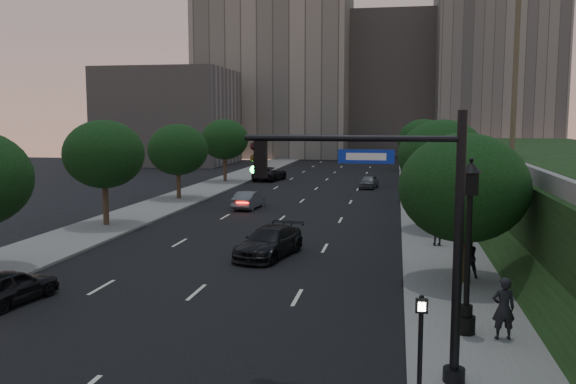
% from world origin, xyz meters
% --- Properties ---
extents(ground, '(160.00, 160.00, 0.00)m').
position_xyz_m(ground, '(0.00, 0.00, 0.00)').
color(ground, black).
rests_on(ground, ground).
extents(road_surface, '(16.00, 140.00, 0.02)m').
position_xyz_m(road_surface, '(0.00, 30.00, 0.01)').
color(road_surface, black).
rests_on(road_surface, ground).
extents(sidewalk_right, '(4.50, 140.00, 0.15)m').
position_xyz_m(sidewalk_right, '(10.25, 30.00, 0.07)').
color(sidewalk_right, slate).
rests_on(sidewalk_right, ground).
extents(sidewalk_left, '(4.50, 140.00, 0.15)m').
position_xyz_m(sidewalk_left, '(-10.25, 30.00, 0.07)').
color(sidewalk_left, slate).
rests_on(sidewalk_left, ground).
extents(parapet_wall, '(0.35, 90.00, 0.70)m').
position_xyz_m(parapet_wall, '(13.50, 28.00, 4.35)').
color(parapet_wall, slate).
rests_on(parapet_wall, embankment).
extents(office_block_left, '(26.00, 20.00, 32.00)m').
position_xyz_m(office_block_left, '(-14.00, 92.00, 16.00)').
color(office_block_left, gray).
rests_on(office_block_left, ground).
extents(office_block_mid, '(22.00, 18.00, 26.00)m').
position_xyz_m(office_block_mid, '(6.00, 102.00, 13.00)').
color(office_block_mid, gray).
rests_on(office_block_mid, ground).
extents(office_block_right, '(20.00, 22.00, 36.00)m').
position_xyz_m(office_block_right, '(24.00, 96.00, 18.00)').
color(office_block_right, gray).
rests_on(office_block_right, ground).
extents(office_block_filler, '(18.00, 16.00, 14.00)m').
position_xyz_m(office_block_filler, '(-26.00, 70.00, 7.00)').
color(office_block_filler, gray).
rests_on(office_block_filler, ground).
extents(tree_right_a, '(5.20, 5.20, 6.24)m').
position_xyz_m(tree_right_a, '(10.30, 8.00, 4.02)').
color(tree_right_a, '#38281C').
rests_on(tree_right_a, ground).
extents(tree_right_b, '(5.20, 5.20, 6.74)m').
position_xyz_m(tree_right_b, '(10.30, 20.00, 4.52)').
color(tree_right_b, '#38281C').
rests_on(tree_right_b, ground).
extents(tree_right_c, '(5.20, 5.20, 6.24)m').
position_xyz_m(tree_right_c, '(10.30, 33.00, 4.02)').
color(tree_right_c, '#38281C').
rests_on(tree_right_c, ground).
extents(tree_right_d, '(5.20, 5.20, 6.74)m').
position_xyz_m(tree_right_d, '(10.30, 47.00, 4.52)').
color(tree_right_d, '#38281C').
rests_on(tree_right_d, ground).
extents(tree_right_e, '(5.20, 5.20, 6.24)m').
position_xyz_m(tree_right_e, '(10.30, 62.00, 4.02)').
color(tree_right_e, '#38281C').
rests_on(tree_right_e, ground).
extents(tree_left_b, '(5.00, 5.00, 6.71)m').
position_xyz_m(tree_left_b, '(-10.30, 18.00, 4.58)').
color(tree_left_b, '#38281C').
rests_on(tree_left_b, ground).
extents(tree_left_c, '(5.00, 5.00, 6.34)m').
position_xyz_m(tree_left_c, '(-10.30, 31.00, 4.21)').
color(tree_left_c, '#38281C').
rests_on(tree_left_c, ground).
extents(tree_left_d, '(5.00, 5.00, 6.71)m').
position_xyz_m(tree_left_d, '(-10.30, 45.00, 4.58)').
color(tree_left_d, '#38281C').
rests_on(tree_left_d, ground).
extents(traffic_signal_mast, '(5.68, 0.56, 7.00)m').
position_xyz_m(traffic_signal_mast, '(8.07, -1.91, 3.67)').
color(traffic_signal_mast, black).
rests_on(traffic_signal_mast, ground).
extents(street_lamp, '(0.64, 0.64, 5.62)m').
position_xyz_m(street_lamp, '(9.84, 1.77, 2.63)').
color(street_lamp, black).
rests_on(street_lamp, ground).
extents(pedestrian_signal, '(0.30, 0.33, 2.50)m').
position_xyz_m(pedestrian_signal, '(8.29, -2.48, 1.57)').
color(pedestrian_signal, black).
rests_on(pedestrian_signal, ground).
extents(sedan_near_left, '(2.23, 4.11, 1.33)m').
position_xyz_m(sedan_near_left, '(-6.26, 2.39, 0.66)').
color(sedan_near_left, black).
rests_on(sedan_near_left, ground).
extents(sedan_mid_left, '(1.81, 4.23, 1.35)m').
position_xyz_m(sedan_mid_left, '(-3.29, 27.15, 0.68)').
color(sedan_mid_left, '#55575C').
rests_on(sedan_mid_left, ground).
extents(sedan_far_left, '(3.29, 5.70, 1.49)m').
position_xyz_m(sedan_far_left, '(-6.05, 47.98, 0.75)').
color(sedan_far_left, black).
rests_on(sedan_far_left, ground).
extents(sedan_near_right, '(3.15, 5.40, 1.47)m').
position_xyz_m(sedan_near_right, '(1.52, 11.62, 0.73)').
color(sedan_near_right, black).
rests_on(sedan_near_right, ground).
extents(sedan_far_right, '(2.04, 3.98, 1.30)m').
position_xyz_m(sedan_far_right, '(5.00, 42.29, 0.65)').
color(sedan_far_right, '#54575C').
rests_on(sedan_far_right, ground).
extents(pedestrian_a, '(0.76, 0.56, 1.91)m').
position_xyz_m(pedestrian_a, '(10.89, 1.45, 1.11)').
color(pedestrian_a, black).
rests_on(pedestrian_a, sidewalk_right).
extents(pedestrian_b, '(1.01, 0.87, 1.79)m').
position_xyz_m(pedestrian_b, '(10.65, 8.67, 1.04)').
color(pedestrian_b, black).
rests_on(pedestrian_b, sidewalk_right).
extents(pedestrian_c, '(1.03, 0.49, 1.71)m').
position_xyz_m(pedestrian_c, '(9.83, 15.18, 1.00)').
color(pedestrian_c, black).
rests_on(pedestrian_c, sidewalk_right).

